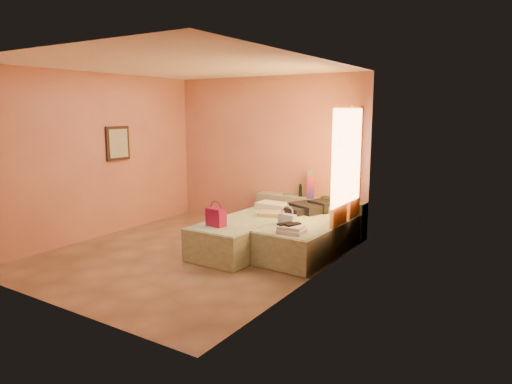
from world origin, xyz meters
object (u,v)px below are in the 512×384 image
green_book (327,198)px  blue_handbag (287,220)px  bed_left (248,234)px  water_bottle (300,191)px  towel_stack (292,230)px  headboard_ledge (309,215)px  bed_right (310,237)px  flower_vase (351,194)px  magenta_handbag (216,217)px

green_book → blue_handbag: (0.03, -1.52, -0.08)m
bed_left → water_bottle: 1.52m
green_book → towel_stack: 1.90m
bed_left → green_book: bearing=66.7°
headboard_ledge → bed_right: size_ratio=1.02×
bed_right → blue_handbag: bearing=-113.7°
water_bottle → green_book: bearing=8.1°
blue_handbag → green_book: bearing=96.0°
bed_left → green_book: green_book is taller
flower_vase → blue_handbag: (-0.41, -1.49, -0.20)m
green_book → flower_vase: size_ratio=0.73×
magenta_handbag → bed_right: bearing=50.0°
bed_left → bed_right: same height
green_book → towel_stack: bearing=-71.2°
bed_left → headboard_ledge: bearing=76.7°
bed_left → bed_right: size_ratio=1.00×
magenta_handbag → bed_left: bearing=83.3°
headboard_ledge → towel_stack: headboard_ledge is taller
headboard_ledge → bed_right: (0.52, -1.05, -0.08)m
green_book → flower_vase: flower_vase is taller
bed_left → magenta_handbag: (-0.15, -0.62, 0.38)m
bed_right → water_bottle: bearing=125.4°
water_bottle → flower_vase: flower_vase is taller
headboard_ledge → bed_left: size_ratio=1.02×
headboard_ledge → magenta_handbag: bearing=-104.4°
green_book → magenta_handbag: (-0.83, -2.11, -0.03)m
bed_left → blue_handbag: size_ratio=7.77×
flower_vase → headboard_ledge: bearing=-176.5°
water_bottle → towel_stack: bearing=-66.4°
magenta_handbag → towel_stack: size_ratio=0.82×
headboard_ledge → bed_left: (-0.38, -1.42, -0.08)m
blue_handbag → bed_left: bearing=-177.1°
headboard_ledge → bed_left: bearing=-104.8°
green_book → blue_handbag: size_ratio=0.77×
bed_right → towel_stack: (0.08, -0.76, 0.30)m
water_bottle → headboard_ledge: bearing=0.0°
green_book → towel_stack: (0.29, -1.88, -0.12)m
magenta_handbag → towel_stack: 1.16m
bed_right → green_book: size_ratio=10.02×
headboard_ledge → blue_handbag: 1.51m
water_bottle → towel_stack: (0.79, -1.80, -0.21)m
bed_left → flower_vase: 1.92m
water_bottle → magenta_handbag: (-0.34, -2.04, -0.12)m
water_bottle → green_book: water_bottle is taller
bed_right → flower_vase: (0.22, 1.09, 0.54)m
headboard_ledge → water_bottle: 0.47m
headboard_ledge → bed_right: headboard_ledge is taller
bed_right → flower_vase: flower_vase is taller
headboard_ledge → water_bottle: water_bottle is taller
headboard_ledge → blue_handbag: bearing=-76.8°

